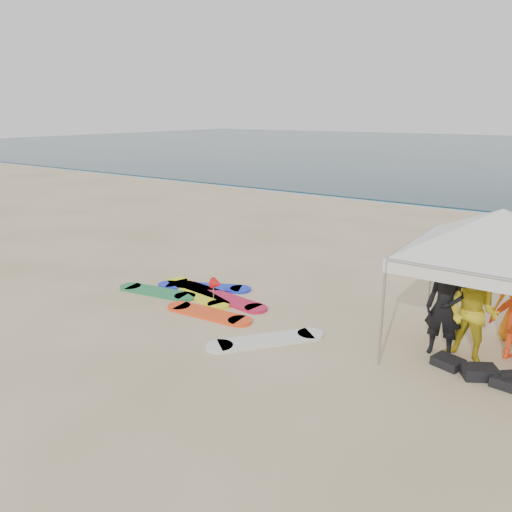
{
  "coord_description": "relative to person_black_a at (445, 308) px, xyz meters",
  "views": [
    {
      "loc": [
        5.98,
        -6.69,
        4.47
      ],
      "look_at": [
        -0.44,
        2.6,
        1.2
      ],
      "focal_mm": 35.0,
      "sensor_mm": 36.0,
      "label": 1
    }
  ],
  "objects": [
    {
      "name": "canopy_tent",
      "position": [
        0.7,
        0.44,
        1.87
      ],
      "size": [
        4.29,
        4.29,
        3.24
      ],
      "color": "#A5A5A8",
      "rests_on": "ground"
    },
    {
      "name": "surfboard_spread",
      "position": [
        -5.38,
        -0.49,
        -0.91
      ],
      "size": [
        5.56,
        3.29,
        0.07
      ],
      "color": "#227C46",
      "rests_on": "ground"
    },
    {
      "name": "person_black_a",
      "position": [
        0.0,
        0.0,
        0.0
      ],
      "size": [
        0.71,
        0.49,
        1.89
      ],
      "primitive_type": "imported",
      "rotation": [
        0.0,
        0.0,
        0.05
      ],
      "color": "black",
      "rests_on": "ground"
    },
    {
      "name": "person_yellow",
      "position": [
        0.49,
        0.0,
        0.0
      ],
      "size": [
        1.04,
        0.88,
        1.9
      ],
      "primitive_type": "imported",
      "rotation": [
        0.0,
        0.0,
        -0.19
      ],
      "color": "gold",
      "rests_on": "ground"
    },
    {
      "name": "shoreline_foam",
      "position": [
        -3.95,
        15.74,
        -0.94
      ],
      "size": [
        160.0,
        1.2,
        0.01
      ],
      "primitive_type": "cube",
      "color": "silver",
      "rests_on": "ground"
    },
    {
      "name": "ground",
      "position": [
        -3.95,
        -2.46,
        -0.94
      ],
      "size": [
        120.0,
        120.0,
        0.0
      ],
      "primitive_type": "plane",
      "color": "beige",
      "rests_on": "ground"
    },
    {
      "name": "gear_pile",
      "position": [
        0.83,
        -0.51,
        -0.85
      ],
      "size": [
        1.54,
        0.69,
        0.22
      ],
      "color": "black",
      "rests_on": "ground"
    },
    {
      "name": "marker_pennant",
      "position": [
        -5.18,
        -0.37,
        -0.45
      ],
      "size": [
        0.28,
        0.28,
        0.64
      ],
      "color": "#A5A5A8",
      "rests_on": "ground"
    }
  ]
}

